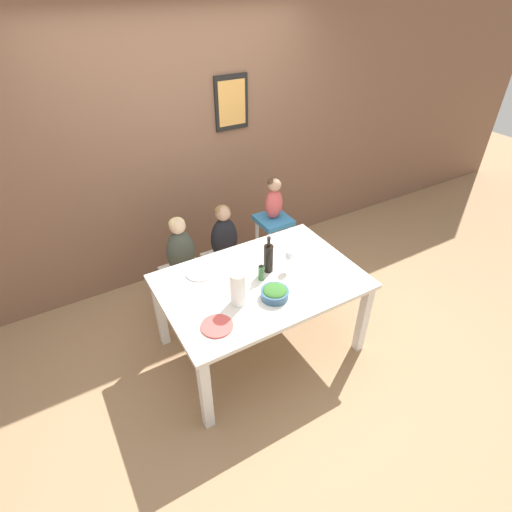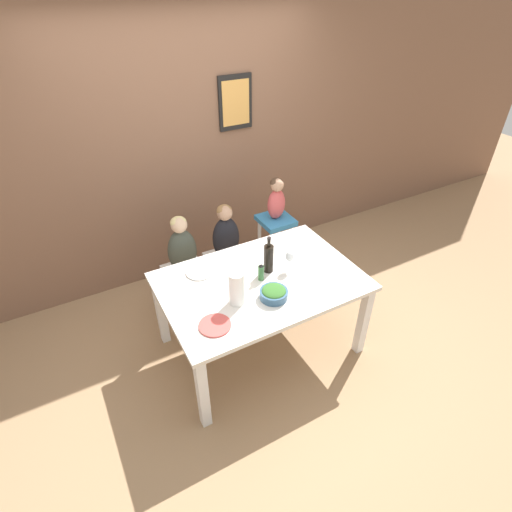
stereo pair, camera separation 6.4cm
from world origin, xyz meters
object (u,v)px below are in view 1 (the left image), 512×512
chair_far_center (226,264)px  person_child_left (180,247)px  chair_far_left (184,278)px  paper_towel_roll (238,289)px  dinner_plate_front_left (217,326)px  person_baby_right (274,197)px  chair_right_highchair (273,233)px  salad_bowl_large (275,293)px  wine_bottle (268,258)px  person_child_center (224,234)px  dinner_plate_back_left (200,273)px  wine_glass_near (289,256)px

chair_far_center → person_child_left: (-0.43, 0.00, 0.35)m
chair_far_left → person_child_left: (-0.00, 0.00, 0.35)m
paper_towel_roll → dinner_plate_front_left: paper_towel_roll is taller
chair_far_left → dinner_plate_front_left: dinner_plate_front_left is taller
person_baby_right → dinner_plate_front_left: bearing=-136.8°
dinner_plate_front_left → chair_right_highchair: bearing=43.2°
salad_bowl_large → dinner_plate_front_left: 0.50m
wine_bottle → dinner_plate_front_left: (-0.62, -0.35, -0.12)m
chair_far_left → chair_far_center: bearing=0.0°
chair_far_center → wine_bottle: size_ratio=1.40×
chair_right_highchair → person_child_center: (-0.54, 0.00, 0.16)m
chair_right_highchair → wine_bottle: 0.90m
dinner_plate_front_left → chair_far_left: bearing=82.1°
salad_bowl_large → dinner_plate_back_left: 0.65m
person_child_center → salad_bowl_large: 0.99m
person_baby_right → paper_towel_roll: (-0.87, -0.90, -0.08)m
paper_towel_roll → wine_glass_near: paper_towel_roll is taller
person_child_center → salad_bowl_large: size_ratio=2.69×
wine_glass_near → paper_towel_roll: bearing=-164.8°
person_child_left → wine_glass_near: size_ratio=3.15×
person_baby_right → wine_glass_near: bearing=-113.8°
dinner_plate_front_left → person_child_left: bearing=82.2°
person_baby_right → wine_bottle: size_ratio=1.32×
person_child_left → person_baby_right: (0.97, 0.00, 0.23)m
salad_bowl_large → dinner_plate_back_left: salad_bowl_large is taller
chair_far_center → person_child_center: bearing=90.0°
chair_far_center → salad_bowl_large: 1.07m
person_child_center → dinner_plate_front_left: 1.19m
chair_right_highchair → salad_bowl_large: size_ratio=3.49×
chair_far_left → dinner_plate_front_left: (-0.14, -1.04, 0.37)m
paper_towel_roll → salad_bowl_large: size_ratio=1.26×
chair_right_highchair → paper_towel_roll: bearing=-134.0°
dinner_plate_front_left → chair_far_center: bearing=61.3°
chair_far_left → person_baby_right: (0.97, 0.00, 0.58)m
person_child_left → wine_bottle: wine_bottle is taller
chair_far_left → person_child_center: 0.55m
person_baby_right → chair_right_highchair: bearing=-90.0°
wine_glass_near → dinner_plate_front_left: (-0.78, -0.29, -0.12)m
chair_far_center → salad_bowl_large: salad_bowl_large is taller
chair_right_highchair → wine_glass_near: 0.88m
chair_far_center → person_baby_right: bearing=0.1°
chair_right_highchair → person_child_center: size_ratio=1.30×
wine_bottle → paper_towel_roll: size_ratio=1.20×
person_child_left → dinner_plate_back_left: (-0.01, -0.45, 0.02)m
chair_far_center → dinner_plate_back_left: 0.73m
wine_bottle → dinner_plate_back_left: wine_bottle is taller
person_child_center → wine_glass_near: size_ratio=3.15×
paper_towel_roll → dinner_plate_back_left: size_ratio=1.19×
chair_far_center → chair_right_highchair: chair_right_highchair is taller
person_child_left → dinner_plate_front_left: bearing=-97.8°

